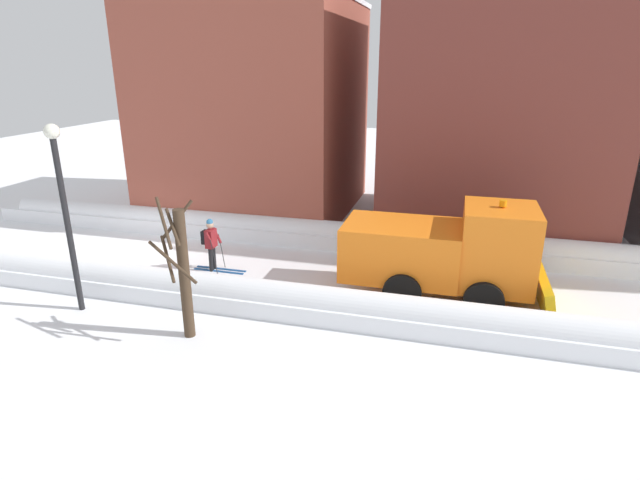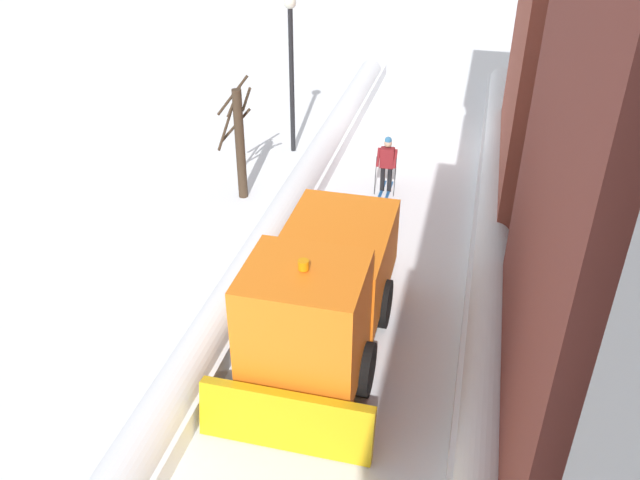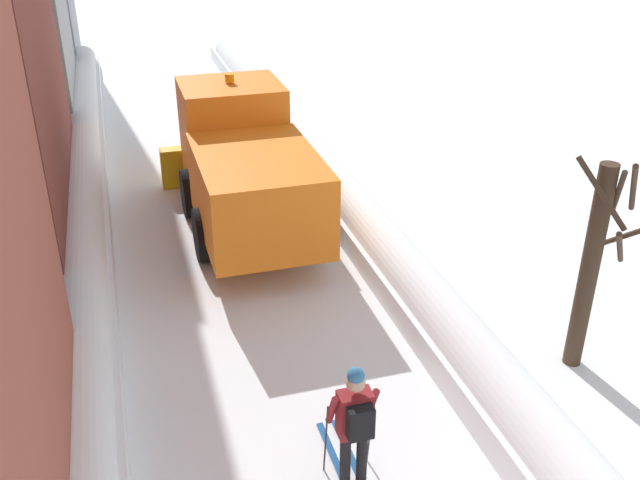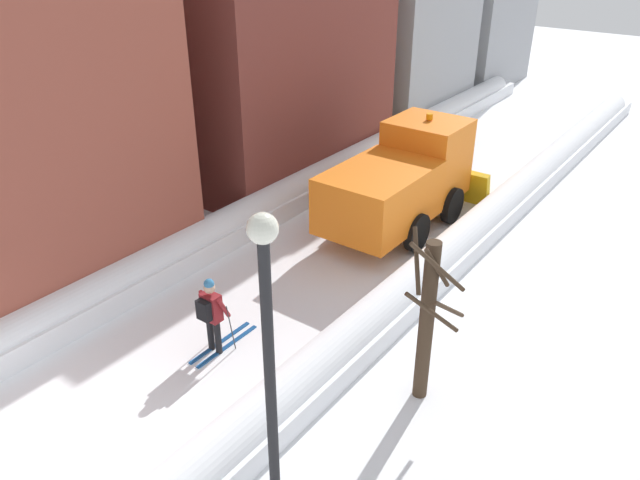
{
  "view_description": "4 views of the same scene",
  "coord_description": "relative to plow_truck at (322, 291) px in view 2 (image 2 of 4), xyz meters",
  "views": [
    {
      "loc": [
        14.93,
        11.32,
        6.68
      ],
      "look_at": [
        0.39,
        7.38,
        1.4
      ],
      "focal_mm": 28.54,
      "sensor_mm": 36.0,
      "label": 1
    },
    {
      "loc": [
        -2.03,
        21.97,
        9.45
      ],
      "look_at": [
        1.34,
        8.5,
        0.96
      ],
      "focal_mm": 37.06,
      "sensor_mm": 36.0,
      "label": 2
    },
    {
      "loc": [
        -1.86,
        -2.71,
        6.94
      ],
      "look_at": [
        1.4,
        8.36,
        1.03
      ],
      "focal_mm": 39.94,
      "sensor_mm": 36.0,
      "label": 3
    },
    {
      "loc": [
        8.53,
        -3.5,
        8.35
      ],
      "look_at": [
        0.88,
        6.82,
        1.47
      ],
      "focal_mm": 34.44,
      "sensor_mm": 36.0,
      "label": 4
    }
  ],
  "objects": [
    {
      "name": "ground_plane",
      "position": [
        -0.6,
        -1.27,
        -1.48
      ],
      "size": [
        80.0,
        80.0,
        0.0
      ],
      "primitive_type": "plane",
      "color": "white"
    },
    {
      "name": "traffic_light_pole",
      "position": [
        -4.39,
        -7.51,
        1.44
      ],
      "size": [
        0.28,
        0.42,
        4.14
      ],
      "color": "black",
      "rests_on": "ground"
    },
    {
      "name": "snowbank_left",
      "position": [
        -3.45,
        -1.27,
        -1.04
      ],
      "size": [
        1.1,
        36.0,
        1.01
      ],
      "color": "white",
      "rests_on": "ground"
    },
    {
      "name": "plow_truck",
      "position": [
        0.0,
        0.0,
        0.0
      ],
      "size": [
        3.2,
        5.98,
        3.12
      ],
      "color": "orange",
      "rests_on": "ground"
    },
    {
      "name": "street_lamp",
      "position": [
        3.5,
        -9.95,
        1.83
      ],
      "size": [
        0.4,
        0.4,
        5.22
      ],
      "color": "black",
      "rests_on": "ground"
    },
    {
      "name": "bare_tree_near",
      "position": [
        4.05,
        -6.25,
        0.35
      ],
      "size": [
        1.13,
        1.26,
        3.64
      ],
      "color": "#3F2F21",
      "rests_on": "ground"
    },
    {
      "name": "skier",
      "position": [
        -0.15,
        -7.65,
        -0.48
      ],
      "size": [
        0.62,
        1.8,
        1.81
      ],
      "color": "black",
      "rests_on": "ground"
    },
    {
      "name": "snowbank_right",
      "position": [
        2.25,
        -1.27,
        -1.08
      ],
      "size": [
        1.1,
        36.0,
        0.95
      ],
      "color": "white",
      "rests_on": "ground"
    }
  ]
}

